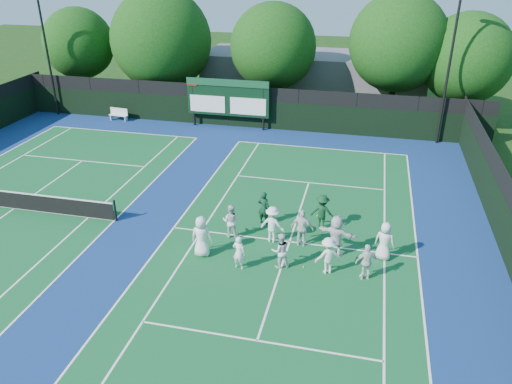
% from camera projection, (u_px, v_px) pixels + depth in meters
% --- Properties ---
extents(ground, '(120.00, 120.00, 0.00)m').
position_uv_depth(ground, '(286.00, 254.00, 21.30)').
color(ground, '#15330E').
rests_on(ground, ground).
extents(court_apron, '(34.00, 32.00, 0.01)m').
position_uv_depth(court_apron, '(163.00, 226.00, 23.40)').
color(court_apron, navy).
rests_on(court_apron, ground).
extents(near_court, '(11.05, 23.85, 0.01)m').
position_uv_depth(near_court, '(290.00, 242.00, 22.17)').
color(near_court, '#115428').
rests_on(near_court, ground).
extents(left_court, '(11.05, 23.85, 0.01)m').
position_uv_depth(left_court, '(15.00, 208.00, 25.03)').
color(left_court, '#115428').
rests_on(left_court, ground).
extents(back_fence, '(34.00, 0.08, 3.00)m').
position_uv_depth(back_fence, '(243.00, 109.00, 35.93)').
color(back_fence, black).
rests_on(back_fence, ground).
extents(scoreboard, '(6.00, 0.21, 3.55)m').
position_uv_depth(scoreboard, '(228.00, 98.00, 35.41)').
color(scoreboard, black).
rests_on(scoreboard, ground).
extents(clubhouse, '(18.00, 6.00, 4.00)m').
position_uv_depth(clubhouse, '(313.00, 78.00, 41.83)').
color(clubhouse, slate).
rests_on(clubhouse, ground).
extents(light_pole_left, '(1.20, 0.30, 10.12)m').
position_uv_depth(light_pole_left, '(43.00, 31.00, 36.56)').
color(light_pole_left, black).
rests_on(light_pole_left, ground).
extents(light_pole_right, '(1.20, 0.30, 10.12)m').
position_uv_depth(light_pole_right, '(453.00, 47.00, 30.74)').
color(light_pole_right, black).
rests_on(light_pole_right, ground).
extents(tennis_net, '(11.30, 0.10, 1.10)m').
position_uv_depth(tennis_net, '(13.00, 200.00, 24.82)').
color(tennis_net, black).
rests_on(tennis_net, ground).
extents(bench, '(1.51, 0.56, 0.93)m').
position_uv_depth(bench, '(119.00, 114.00, 37.70)').
color(bench, silver).
rests_on(bench, ground).
extents(tree_a, '(5.67, 5.67, 7.67)m').
position_uv_depth(tree_a, '(81.00, 45.00, 40.56)').
color(tree_a, black).
rests_on(tree_a, ground).
extents(tree_b, '(7.79, 7.79, 9.26)m').
position_uv_depth(tree_b, '(164.00, 42.00, 38.87)').
color(tree_b, black).
rests_on(tree_b, ground).
extents(tree_c, '(6.40, 6.40, 8.41)m').
position_uv_depth(tree_c, '(275.00, 49.00, 37.11)').
color(tree_c, black).
rests_on(tree_c, ground).
extents(tree_d, '(6.87, 6.87, 9.27)m').
position_uv_depth(tree_d, '(400.00, 45.00, 35.02)').
color(tree_d, black).
rests_on(tree_d, ground).
extents(tree_e, '(6.27, 6.27, 8.07)m').
position_uv_depth(tree_e, '(469.00, 61.00, 34.45)').
color(tree_e, black).
rests_on(tree_e, ground).
extents(tennis_ball_1, '(0.07, 0.07, 0.07)m').
position_uv_depth(tennis_ball_1, '(321.00, 228.00, 23.19)').
color(tennis_ball_1, '#CCDC19').
rests_on(tennis_ball_1, ground).
extents(tennis_ball_2, '(0.07, 0.07, 0.07)m').
position_uv_depth(tennis_ball_2, '(335.00, 251.00, 21.44)').
color(tennis_ball_2, '#CCDC19').
rests_on(tennis_ball_2, ground).
extents(tennis_ball_4, '(0.07, 0.07, 0.07)m').
position_uv_depth(tennis_ball_4, '(317.00, 216.00, 24.30)').
color(tennis_ball_4, '#CCDC19').
rests_on(tennis_ball_4, ground).
extents(tennis_ball_5, '(0.07, 0.07, 0.07)m').
position_uv_depth(tennis_ball_5, '(304.00, 267.00, 20.36)').
color(tennis_ball_5, '#CCDC19').
rests_on(tennis_ball_5, ground).
extents(player_front_0, '(0.90, 0.59, 1.83)m').
position_uv_depth(player_front_0, '(202.00, 236.00, 20.84)').
color(player_front_0, white).
rests_on(player_front_0, ground).
extents(player_front_1, '(0.60, 0.45, 1.50)m').
position_uv_depth(player_front_1, '(239.00, 253.00, 20.03)').
color(player_front_1, white).
rests_on(player_front_1, ground).
extents(player_front_2, '(0.94, 0.85, 1.56)m').
position_uv_depth(player_front_2, '(281.00, 251.00, 20.11)').
color(player_front_2, silver).
rests_on(player_front_2, ground).
extents(player_front_3, '(1.18, 0.95, 1.60)m').
position_uv_depth(player_front_3, '(328.00, 256.00, 19.74)').
color(player_front_3, white).
rests_on(player_front_3, ground).
extents(player_front_4, '(0.98, 0.64, 1.55)m').
position_uv_depth(player_front_4, '(367.00, 262.00, 19.38)').
color(player_front_4, silver).
rests_on(player_front_4, ground).
extents(player_back_0, '(0.78, 0.61, 1.59)m').
position_uv_depth(player_back_0, '(231.00, 221.00, 22.27)').
color(player_back_0, silver).
rests_on(player_back_0, ground).
extents(player_back_1, '(1.18, 0.79, 1.70)m').
position_uv_depth(player_back_1, '(272.00, 224.00, 21.87)').
color(player_back_1, white).
rests_on(player_back_1, ground).
extents(player_back_2, '(1.06, 0.55, 1.72)m').
position_uv_depth(player_back_2, '(302.00, 228.00, 21.57)').
color(player_back_2, silver).
rests_on(player_back_2, ground).
extents(player_back_3, '(1.80, 0.99, 1.85)m').
position_uv_depth(player_back_3, '(336.00, 235.00, 20.88)').
color(player_back_3, white).
rests_on(player_back_3, ground).
extents(player_back_4, '(0.96, 0.77, 1.70)m').
position_uv_depth(player_back_4, '(385.00, 241.00, 20.63)').
color(player_back_4, white).
rests_on(player_back_4, ground).
extents(coach_left, '(0.68, 0.52, 1.66)m').
position_uv_depth(coach_left, '(264.00, 208.00, 23.31)').
color(coach_left, '#0E341F').
rests_on(coach_left, ground).
extents(coach_right, '(1.11, 0.66, 1.69)m').
position_uv_depth(coach_right, '(322.00, 212.00, 22.93)').
color(coach_right, '#0F371B').
rests_on(coach_right, ground).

